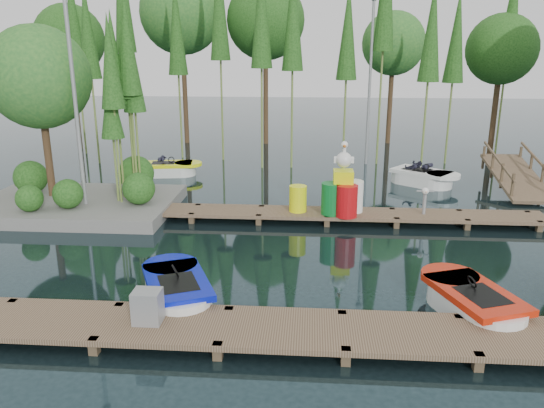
# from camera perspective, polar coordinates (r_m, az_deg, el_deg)

# --- Properties ---
(ground_plane) EXTENTS (90.00, 90.00, 0.00)m
(ground_plane) POSITION_cam_1_polar(r_m,az_deg,el_deg) (13.96, -2.21, -4.87)
(ground_plane) COLOR #1C2F35
(near_dock) EXTENTS (18.00, 1.50, 0.50)m
(near_dock) POSITION_cam_1_polar(r_m,az_deg,el_deg) (9.82, -5.23, -13.12)
(near_dock) COLOR brown
(near_dock) RESTS_ON ground
(far_dock) EXTENTS (15.00, 1.20, 0.50)m
(far_dock) POSITION_cam_1_polar(r_m,az_deg,el_deg) (16.17, 2.30, -1.00)
(far_dock) COLOR brown
(far_dock) RESTS_ON ground
(island) EXTENTS (6.20, 4.20, 6.75)m
(island) POSITION_cam_1_polar(r_m,az_deg,el_deg) (18.09, -21.61, 9.32)
(island) COLOR slate
(island) RESTS_ON ground
(tree_screen) EXTENTS (34.42, 18.53, 10.31)m
(tree_screen) POSITION_cam_1_polar(r_m,az_deg,el_deg) (23.80, -4.53, 18.90)
(tree_screen) COLOR #47321E
(tree_screen) RESTS_ON ground
(lamp_island) EXTENTS (0.30, 0.30, 7.25)m
(lamp_island) POSITION_cam_1_polar(r_m,az_deg,el_deg) (16.95, -20.66, 12.68)
(lamp_island) COLOR gray
(lamp_island) RESTS_ON ground
(lamp_rear) EXTENTS (0.30, 0.30, 7.25)m
(lamp_rear) POSITION_cam_1_polar(r_m,az_deg,el_deg) (24.06, 10.56, 14.24)
(lamp_rear) COLOR gray
(lamp_rear) RESTS_ON ground
(ramp) EXTENTS (1.50, 3.94, 1.49)m
(ramp) POSITION_cam_1_polar(r_m,az_deg,el_deg) (21.29, 24.81, 2.75)
(ramp) COLOR brown
(ramp) RESTS_ON ground
(boat_blue) EXTENTS (2.12, 2.87, 0.88)m
(boat_blue) POSITION_cam_1_polar(r_m,az_deg,el_deg) (11.24, -10.19, -9.19)
(boat_blue) COLOR white
(boat_blue) RESTS_ON ground
(boat_red) EXTENTS (2.00, 2.84, 0.87)m
(boat_red) POSITION_cam_1_polar(r_m,az_deg,el_deg) (11.29, 20.75, -9.95)
(boat_red) COLOR white
(boat_red) RESTS_ON ground
(boat_yellow_far) EXTENTS (2.66, 1.50, 1.26)m
(boat_yellow_far) POSITION_cam_1_polar(r_m,az_deg,el_deg) (22.36, -10.98, 3.73)
(boat_yellow_far) COLOR white
(boat_yellow_far) RESTS_ON ground
(boat_white_far) EXTENTS (2.89, 2.64, 1.28)m
(boat_white_far) POSITION_cam_1_polar(r_m,az_deg,el_deg) (21.20, 15.88, 2.76)
(boat_white_far) COLOR white
(boat_white_far) RESTS_ON ground
(utility_cabinet) EXTENTS (0.50, 0.42, 0.61)m
(utility_cabinet) POSITION_cam_1_polar(r_m,az_deg,el_deg) (9.95, -13.24, -10.68)
(utility_cabinet) COLOR gray
(utility_cabinet) RESTS_ON near_dock
(yellow_barrel) EXTENTS (0.53, 0.53, 0.79)m
(yellow_barrel) POSITION_cam_1_polar(r_m,az_deg,el_deg) (16.03, 2.80, 0.58)
(yellow_barrel) COLOR #F3FF0D
(yellow_barrel) RESTS_ON far_dock
(drum_cluster) EXTENTS (1.26, 1.16, 2.18)m
(drum_cluster) POSITION_cam_1_polar(r_m,az_deg,el_deg) (15.84, 7.72, 1.17)
(drum_cluster) COLOR #0C6D27
(drum_cluster) RESTS_ON far_dock
(seagull_post) EXTENTS (0.51, 0.27, 0.81)m
(seagull_post) POSITION_cam_1_polar(r_m,az_deg,el_deg) (16.34, 16.13, 0.80)
(seagull_post) COLOR gray
(seagull_post) RESTS_ON far_dock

